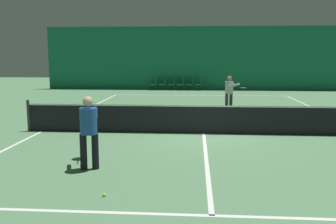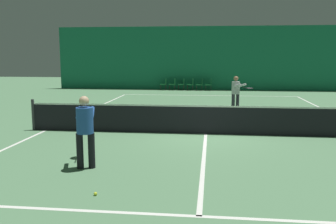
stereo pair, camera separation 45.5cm
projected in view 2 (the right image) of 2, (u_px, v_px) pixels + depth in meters
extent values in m
plane|color=#56845B|center=(206.00, 134.00, 12.31)|extent=(60.00, 60.00, 0.00)
cube|color=#196B4C|center=(210.00, 58.00, 27.57)|extent=(23.00, 0.12, 4.66)
cube|color=white|center=(209.00, 95.00, 24.00)|extent=(11.00, 0.10, 0.00)
cube|color=white|center=(208.00, 107.00, 18.60)|extent=(8.25, 0.10, 0.00)
cube|color=white|center=(199.00, 216.00, 6.03)|extent=(8.25, 0.10, 0.00)
cube|color=white|center=(46.00, 130.00, 12.95)|extent=(0.10, 23.80, 0.00)
cube|color=white|center=(206.00, 134.00, 12.31)|extent=(0.10, 12.80, 0.00)
cube|color=black|center=(206.00, 120.00, 12.24)|extent=(11.90, 0.02, 0.95)
cube|color=white|center=(206.00, 106.00, 12.17)|extent=(11.90, 0.02, 0.05)
cylinder|color=#333338|center=(33.00, 115.00, 12.92)|extent=(0.10, 0.10, 1.07)
cylinder|color=black|center=(80.00, 151.00, 8.53)|extent=(0.19, 0.19, 0.82)
cylinder|color=black|center=(92.00, 151.00, 8.57)|extent=(0.19, 0.19, 0.82)
cylinder|color=#234C99|center=(85.00, 121.00, 8.44)|extent=(0.47, 0.47, 0.59)
sphere|color=#DBAD89|center=(84.00, 101.00, 8.38)|extent=(0.23, 0.23, 0.23)
cylinder|color=#234C99|center=(79.00, 113.00, 8.66)|extent=(0.24, 0.57, 0.24)
cylinder|color=#234C99|center=(92.00, 113.00, 8.71)|extent=(0.24, 0.57, 0.24)
cylinder|color=black|center=(87.00, 113.00, 9.11)|extent=(0.11, 0.30, 0.03)
torus|color=#1951B2|center=(88.00, 111.00, 9.41)|extent=(0.40, 0.40, 0.03)
cylinder|color=silver|center=(88.00, 111.00, 9.41)|extent=(0.34, 0.34, 0.00)
cylinder|color=#2D2D38|center=(238.00, 102.00, 17.38)|extent=(0.21, 0.21, 0.79)
cylinder|color=#2D2D38|center=(233.00, 103.00, 17.26)|extent=(0.21, 0.21, 0.79)
cylinder|color=#B7B7BC|center=(236.00, 88.00, 17.22)|extent=(0.51, 0.51, 0.57)
sphere|color=#936B4C|center=(236.00, 79.00, 17.15)|extent=(0.22, 0.22, 0.22)
cylinder|color=#B7B7BC|center=(242.00, 85.00, 17.04)|extent=(0.38, 0.50, 0.23)
cylinder|color=#B7B7BC|center=(237.00, 86.00, 16.90)|extent=(0.38, 0.50, 0.23)
cylinder|color=black|center=(245.00, 88.00, 16.62)|extent=(0.19, 0.27, 0.03)
torus|color=black|center=(250.00, 88.00, 16.35)|extent=(0.46, 0.46, 0.03)
cylinder|color=silver|center=(250.00, 88.00, 16.35)|extent=(0.38, 0.38, 0.00)
cylinder|color=#2D2D2D|center=(161.00, 87.00, 27.95)|extent=(0.03, 0.03, 0.39)
cylinder|color=#2D2D2D|center=(160.00, 88.00, 27.58)|extent=(0.03, 0.03, 0.39)
cylinder|color=#2D2D2D|center=(166.00, 87.00, 27.91)|extent=(0.03, 0.03, 0.39)
cylinder|color=#2D2D2D|center=(165.00, 88.00, 27.54)|extent=(0.03, 0.03, 0.39)
cube|color=#196B38|center=(163.00, 84.00, 27.71)|extent=(0.44, 0.44, 0.05)
cube|color=#196B38|center=(166.00, 81.00, 27.65)|extent=(0.04, 0.44, 0.40)
cylinder|color=#2D2D2D|center=(170.00, 87.00, 27.88)|extent=(0.03, 0.03, 0.39)
cylinder|color=#2D2D2D|center=(169.00, 88.00, 27.50)|extent=(0.03, 0.03, 0.39)
cylinder|color=#2D2D2D|center=(175.00, 87.00, 27.83)|extent=(0.03, 0.03, 0.39)
cylinder|color=#2D2D2D|center=(174.00, 88.00, 27.46)|extent=(0.03, 0.03, 0.39)
cube|color=#196B38|center=(172.00, 85.00, 27.63)|extent=(0.44, 0.44, 0.05)
cube|color=#196B38|center=(175.00, 81.00, 27.58)|extent=(0.04, 0.44, 0.40)
cylinder|color=#2D2D2D|center=(179.00, 87.00, 27.80)|extent=(0.03, 0.03, 0.39)
cylinder|color=#2D2D2D|center=(178.00, 88.00, 27.43)|extent=(0.03, 0.03, 0.39)
cylinder|color=#2D2D2D|center=(184.00, 87.00, 27.75)|extent=(0.03, 0.03, 0.39)
cylinder|color=#2D2D2D|center=(183.00, 88.00, 27.38)|extent=(0.03, 0.03, 0.39)
cube|color=#196B38|center=(181.00, 85.00, 27.56)|extent=(0.44, 0.44, 0.05)
cube|color=#196B38|center=(184.00, 82.00, 27.50)|extent=(0.04, 0.44, 0.40)
cylinder|color=#2D2D2D|center=(188.00, 87.00, 27.72)|extent=(0.03, 0.03, 0.39)
cylinder|color=#2D2D2D|center=(187.00, 88.00, 27.35)|extent=(0.03, 0.03, 0.39)
cylinder|color=#2D2D2D|center=(193.00, 87.00, 27.68)|extent=(0.03, 0.03, 0.39)
cylinder|color=#2D2D2D|center=(193.00, 88.00, 27.30)|extent=(0.03, 0.03, 0.39)
cube|color=#196B38|center=(190.00, 85.00, 27.48)|extent=(0.44, 0.44, 0.05)
cube|color=#196B38|center=(193.00, 82.00, 27.42)|extent=(0.04, 0.44, 0.40)
cylinder|color=#2D2D2D|center=(197.00, 87.00, 27.64)|extent=(0.03, 0.03, 0.39)
cylinder|color=#2D2D2D|center=(197.00, 88.00, 27.27)|extent=(0.03, 0.03, 0.39)
cylinder|color=#2D2D2D|center=(202.00, 88.00, 27.60)|extent=(0.03, 0.03, 0.39)
cylinder|color=#2D2D2D|center=(202.00, 88.00, 27.23)|extent=(0.03, 0.03, 0.39)
cube|color=#196B38|center=(199.00, 85.00, 27.40)|extent=(0.44, 0.44, 0.05)
cube|color=#196B38|center=(202.00, 82.00, 27.35)|extent=(0.04, 0.44, 0.40)
cylinder|color=#2D2D2D|center=(206.00, 88.00, 27.57)|extent=(0.03, 0.03, 0.39)
cylinder|color=#2D2D2D|center=(206.00, 88.00, 27.19)|extent=(0.03, 0.03, 0.39)
cylinder|color=#2D2D2D|center=(211.00, 88.00, 27.52)|extent=(0.03, 0.03, 0.39)
cylinder|color=#2D2D2D|center=(211.00, 88.00, 27.15)|extent=(0.03, 0.03, 0.39)
cube|color=#196B38|center=(208.00, 85.00, 27.33)|extent=(0.44, 0.44, 0.05)
cube|color=#196B38|center=(211.00, 82.00, 27.27)|extent=(0.04, 0.44, 0.40)
sphere|color=#D1DB33|center=(95.00, 194.00, 6.92)|extent=(0.07, 0.07, 0.07)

